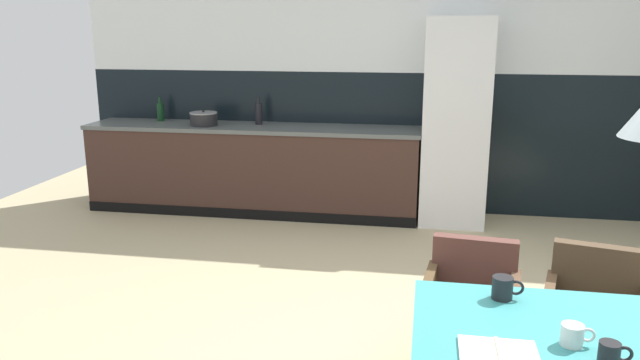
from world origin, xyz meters
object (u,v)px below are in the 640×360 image
(cooking_pot, at_px, (204,119))
(bottle_oil_tall, at_px, (160,111))
(refrigerator_column, at_px, (455,123))
(dining_table, at_px, (636,353))
(mug_tall_blue, at_px, (573,335))
(open_book, at_px, (498,353))
(armchair_head_of_table, at_px, (472,290))
(mug_short_terracotta, at_px, (503,288))
(mug_glass_clear, at_px, (610,354))
(bottle_spice_small, at_px, (259,113))
(armchair_far_side, at_px, (596,302))

(cooking_pot, bearing_deg, bottle_oil_tall, 158.47)
(refrigerator_column, distance_m, dining_table, 3.74)
(mug_tall_blue, height_order, cooking_pot, cooking_pot)
(open_book, distance_m, mug_tall_blue, 0.30)
(armchair_head_of_table, bearing_deg, dining_table, 127.18)
(mug_tall_blue, distance_m, mug_short_terracotta, 0.42)
(open_book, height_order, mug_tall_blue, mug_tall_blue)
(open_book, relative_size, bottle_oil_tall, 1.10)
(mug_short_terracotta, distance_m, mug_glass_clear, 0.58)
(refrigerator_column, bearing_deg, mug_short_terracotta, -88.49)
(mug_short_terracotta, xyz_separation_m, mug_glass_clear, (0.30, -0.49, -0.01))
(mug_tall_blue, distance_m, bottle_spice_small, 4.47)
(dining_table, xyz_separation_m, mug_glass_clear, (-0.15, -0.19, 0.09))
(cooking_pot, distance_m, bottle_spice_small, 0.56)
(armchair_head_of_table, xyz_separation_m, bottle_oil_tall, (-3.06, 2.94, 0.51))
(armchair_far_side, bearing_deg, mug_tall_blue, 83.94)
(dining_table, relative_size, cooking_pot, 5.91)
(armchair_far_side, bearing_deg, dining_table, 98.46)
(refrigerator_column, height_order, bottle_oil_tall, refrigerator_column)
(bottle_oil_tall, bearing_deg, dining_table, -46.89)
(armchair_far_side, bearing_deg, mug_glass_clear, 91.20)
(armchair_head_of_table, relative_size, bottle_spice_small, 2.71)
(refrigerator_column, distance_m, mug_tall_blue, 3.77)
(refrigerator_column, xyz_separation_m, dining_table, (0.54, -3.69, -0.30))
(armchair_far_side, xyz_separation_m, mug_short_terracotta, (-0.53, -0.52, 0.27))
(refrigerator_column, distance_m, cooking_pot, 2.49)
(armchair_far_side, relative_size, bottle_oil_tall, 3.03)
(dining_table, relative_size, mug_short_terracotta, 12.25)
(armchair_far_side, xyz_separation_m, armchair_head_of_table, (-0.61, 0.07, -0.01))
(open_book, bearing_deg, mug_short_terracotta, 82.17)
(bottle_oil_tall, bearing_deg, bottle_spice_small, -2.80)
(open_book, height_order, mug_glass_clear, mug_glass_clear)
(armchair_head_of_table, bearing_deg, refrigerator_column, -82.98)
(armchair_far_side, relative_size, mug_glass_clear, 6.63)
(mug_glass_clear, xyz_separation_m, cooking_pot, (-2.88, 3.80, 0.20))
(dining_table, height_order, armchair_head_of_table, armchair_head_of_table)
(mug_short_terracotta, height_order, cooking_pot, cooking_pot)
(armchair_head_of_table, distance_m, mug_glass_clear, 1.18)
(open_book, relative_size, bottle_spice_small, 1.01)
(refrigerator_column, bearing_deg, dining_table, -81.65)
(bottle_spice_small, bearing_deg, mug_tall_blue, -59.60)
(mug_tall_blue, xyz_separation_m, bottle_spice_small, (-2.26, 3.85, 0.25))
(mug_short_terracotta, bearing_deg, armchair_far_side, 44.67)
(mug_tall_blue, bearing_deg, bottle_spice_small, 120.40)
(mug_short_terracotta, height_order, mug_glass_clear, mug_short_terracotta)
(armchair_head_of_table, relative_size, mug_glass_clear, 6.43)
(bottle_spice_small, bearing_deg, open_book, -63.43)
(refrigerator_column, relative_size, mug_glass_clear, 16.99)
(mug_tall_blue, xyz_separation_m, mug_glass_clear, (0.10, -0.12, 0.00))
(cooking_pot, bearing_deg, armchair_far_side, -41.88)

